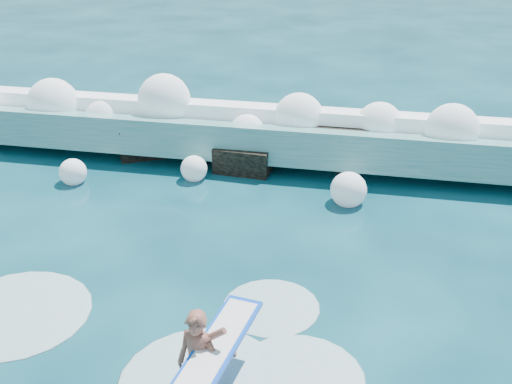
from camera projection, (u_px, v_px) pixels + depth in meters
ground at (166, 280)px, 13.17m from camera, size 200.00×200.00×0.00m
breaking_wave at (208, 131)px, 19.16m from camera, size 19.76×3.01×1.70m
rock_cluster at (238, 145)px, 18.73m from camera, size 8.04×2.95×1.20m
surfer_with_board at (202, 361)px, 9.93m from camera, size 1.17×3.06×1.94m
wave_spray at (211, 118)px, 18.79m from camera, size 15.42×4.38×2.31m
surf_foam at (155, 362)px, 10.97m from camera, size 9.46×5.85×0.14m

